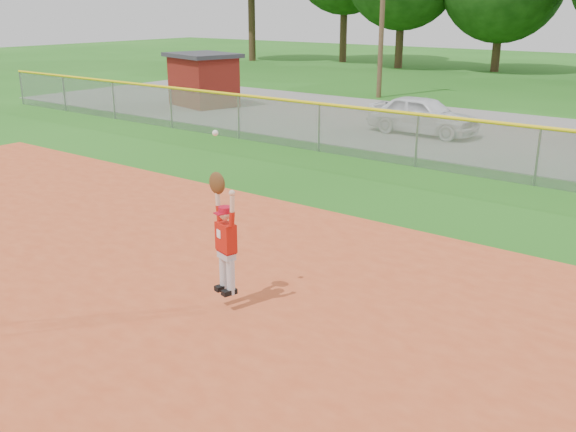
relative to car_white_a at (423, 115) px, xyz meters
The scene contains 6 objects.
ground 14.63m from the car_white_a, 82.22° to the right, with size 120.00×120.00×0.00m, color #1F5D15.
parking_strip 2.59m from the car_white_a, 37.65° to the left, with size 44.00×10.00×0.03m, color slate.
car_white_a is the anchor object (origin of this frame).
utility_shed 10.93m from the car_white_a, behind, with size 3.64×3.14×2.35m.
outfield_fence 4.90m from the car_white_a, 66.16° to the right, with size 40.06×0.10×1.55m.
ballplayer 14.86m from the car_white_a, 75.27° to the right, with size 0.60×0.34×2.42m.
Camera 1 is at (7.87, -6.35, 4.40)m, focal length 40.00 mm.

